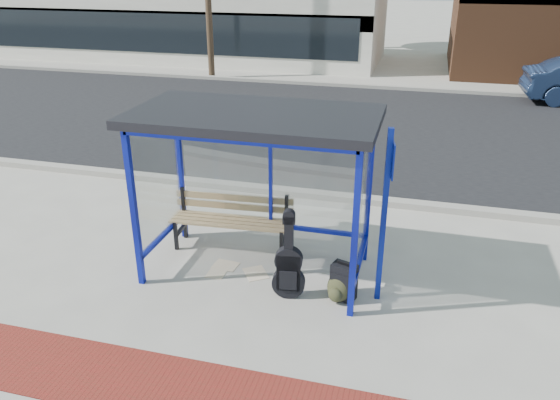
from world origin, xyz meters
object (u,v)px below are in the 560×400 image
(bench, at_px, (232,218))
(guitar_bag, at_px, (289,268))
(suitcase, at_px, (344,282))
(backpack, at_px, (339,288))

(bench, distance_m, guitar_bag, 1.69)
(suitcase, height_order, backpack, suitcase)
(suitcase, xyz_separation_m, backpack, (-0.05, -0.06, -0.07))
(bench, bearing_deg, guitar_bag, -47.30)
(suitcase, bearing_deg, guitar_bag, -150.60)
(bench, height_order, suitcase, bench)
(guitar_bag, bearing_deg, bench, 127.71)
(bench, height_order, backpack, bench)
(bench, xyz_separation_m, backpack, (1.90, -1.08, -0.32))
(suitcase, bearing_deg, backpack, -113.18)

